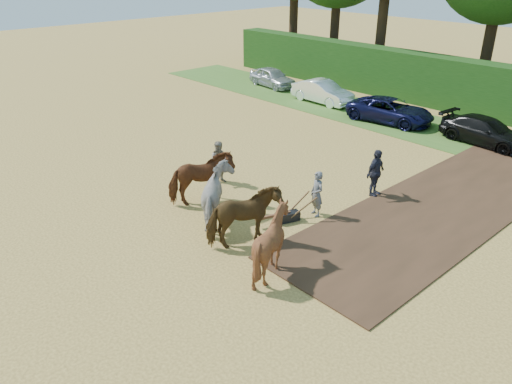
{
  "coord_description": "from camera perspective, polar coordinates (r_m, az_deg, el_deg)",
  "views": [
    {
      "loc": [
        9.01,
        -10.08,
        8.42
      ],
      "look_at": [
        -1.92,
        -0.11,
        1.4
      ],
      "focal_mm": 35.0,
      "sensor_mm": 36.0,
      "label": 1
    }
  ],
  "objects": [
    {
      "name": "plough_team",
      "position": [
        16.33,
        -2.52,
        -1.69
      ],
      "size": [
        6.95,
        5.06,
        2.0
      ],
      "color": "brown",
      "rests_on": "ground"
    },
    {
      "name": "ground",
      "position": [
        15.93,
        4.99,
        -6.64
      ],
      "size": [
        120.0,
        120.0,
        0.0
      ],
      "primitive_type": "plane",
      "color": "gold",
      "rests_on": "ground"
    },
    {
      "name": "grass_verge",
      "position": [
        27.05,
        25.77,
        4.7
      ],
      "size": [
        50.0,
        5.0,
        0.03
      ],
      "primitive_type": "cube",
      "color": "#38601E",
      "rests_on": "ground"
    },
    {
      "name": "spectator_far",
      "position": [
        19.53,
        13.49,
        2.12
      ],
      "size": [
        0.53,
        1.12,
        1.87
      ],
      "primitive_type": "imported",
      "rotation": [
        0.0,
        0.0,
        1.63
      ],
      "color": "#23242F",
      "rests_on": "ground"
    },
    {
      "name": "earth_strip",
      "position": [
        20.46,
        21.69,
        -0.76
      ],
      "size": [
        4.5,
        17.0,
        0.05
      ],
      "primitive_type": "cube",
      "color": "#472D1C",
      "rests_on": "ground"
    },
    {
      "name": "spectator_near",
      "position": [
        20.21,
        -4.14,
        3.4
      ],
      "size": [
        1.0,
        1.07,
        1.75
      ],
      "primitive_type": "imported",
      "rotation": [
        0.0,
        0.0,
        1.04
      ],
      "color": "#9E937C",
      "rests_on": "ground"
    }
  ]
}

